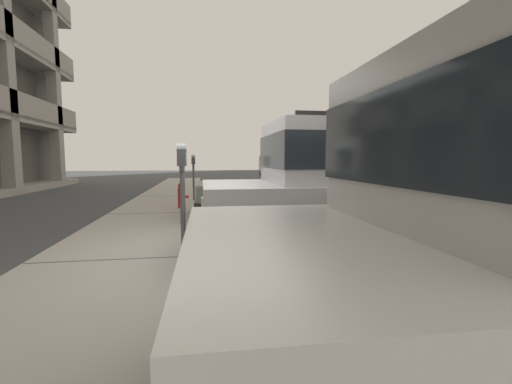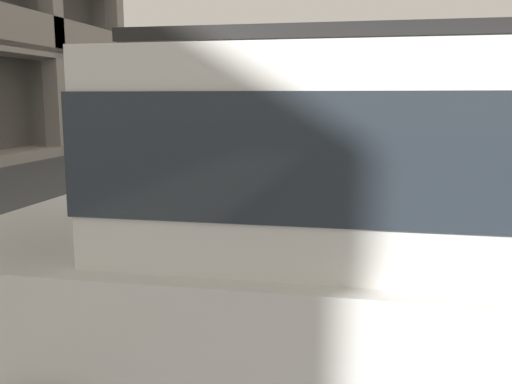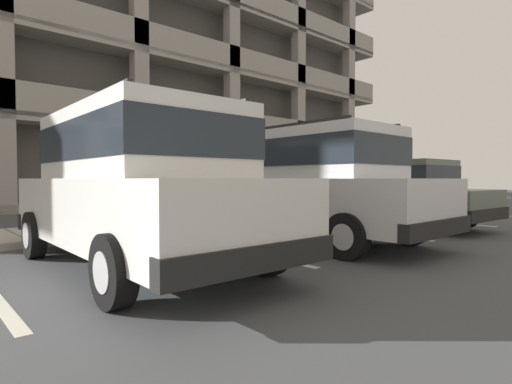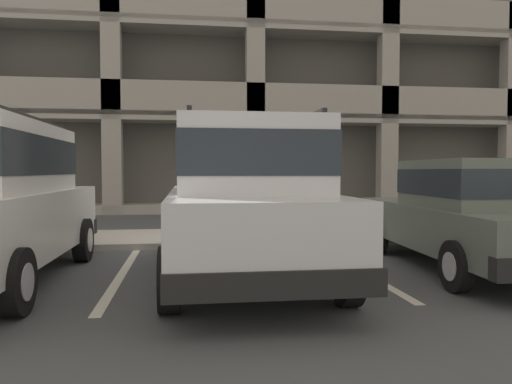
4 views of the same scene
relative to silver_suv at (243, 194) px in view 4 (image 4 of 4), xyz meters
The scene contains 7 objects.
ground_plane 2.56m from the silver_suv, 89.02° to the left, with size 80.00×80.00×0.10m.
sidewalk 3.74m from the silver_suv, 89.37° to the left, with size 40.00×2.20×0.12m.
parking_stall_lines 2.18m from the silver_suv, 28.26° to the left, with size 13.15×4.80×0.01m.
silver_suv is the anchor object (origin of this frame).
dark_hatchback 3.24m from the silver_suv, ahead, with size 2.01×4.57×1.54m.
parking_meter_near 2.65m from the silver_suv, 89.08° to the left, with size 0.35×0.12×1.55m.
fire_hydrant 5.75m from the silver_suv, 30.98° to the left, with size 0.30×0.30×0.70m.
Camera 4 is at (-0.76, -8.61, 1.39)m, focal length 35.00 mm.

